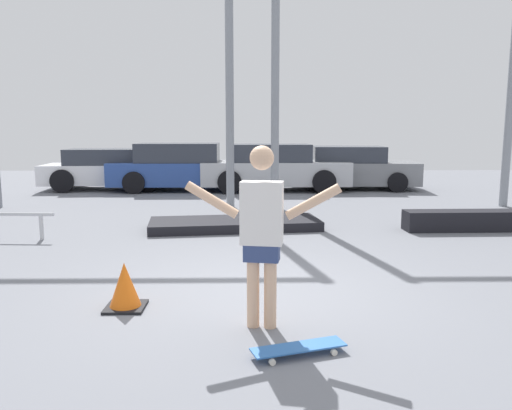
{
  "coord_description": "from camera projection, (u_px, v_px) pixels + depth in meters",
  "views": [
    {
      "loc": [
        -0.11,
        -5.71,
        1.89
      ],
      "look_at": [
        0.01,
        1.64,
        0.79
      ],
      "focal_mm": 35.0,
      "sensor_mm": 36.0,
      "label": 1
    }
  ],
  "objects": [
    {
      "name": "ground_plane",
      "position": [
        258.0,
        291.0,
        5.93
      ],
      "size": [
        36.0,
        36.0,
        0.0
      ],
      "primitive_type": "plane",
      "color": "slate"
    },
    {
      "name": "skateboarder",
      "position": [
        262.0,
        227.0,
        4.71
      ],
      "size": [
        1.48,
        0.33,
        1.76
      ],
      "rotation": [
        0.0,
        0.0,
        -0.16
      ],
      "color": "#DBAD89",
      "rests_on": "ground_plane"
    },
    {
      "name": "skateboard",
      "position": [
        299.0,
        348.0,
        4.24
      ],
      "size": [
        0.85,
        0.45,
        0.08
      ],
      "rotation": [
        0.0,
        0.0,
        0.31
      ],
      "color": "#2D66B2",
      "rests_on": "ground_plane"
    },
    {
      "name": "grind_box",
      "position": [
        475.0,
        220.0,
        9.5
      ],
      "size": [
        2.7,
        0.54,
        0.38
      ],
      "primitive_type": "cube",
      "rotation": [
        0.0,
        0.0,
        0.02
      ],
      "color": "black",
      "rests_on": "ground_plane"
    },
    {
      "name": "manual_pad",
      "position": [
        235.0,
        224.0,
        9.69
      ],
      "size": [
        3.39,
        1.57,
        0.18
      ],
      "primitive_type": "cube",
      "rotation": [
        0.0,
        0.0,
        0.13
      ],
      "color": "black",
      "rests_on": "ground_plane"
    },
    {
      "name": "canopy_support_left",
      "position": [
        108.0,
        40.0,
        11.8
      ],
      "size": [
        5.96,
        0.2,
        6.6
      ],
      "color": "gray",
      "rests_on": "ground_plane"
    },
    {
      "name": "canopy_support_right",
      "position": [
        396.0,
        41.0,
        11.9
      ],
      "size": [
        5.96,
        0.2,
        6.6
      ],
      "color": "gray",
      "rests_on": "ground_plane"
    },
    {
      "name": "parked_car_white",
      "position": [
        109.0,
        169.0,
        16.11
      ],
      "size": [
        4.28,
        2.16,
        1.3
      ],
      "rotation": [
        0.0,
        0.0,
        0.07
      ],
      "color": "white",
      "rests_on": "ground_plane"
    },
    {
      "name": "parked_car_blue",
      "position": [
        183.0,
        168.0,
        15.82
      ],
      "size": [
        4.59,
        2.02,
        1.49
      ],
      "rotation": [
        0.0,
        0.0,
        0.01
      ],
      "color": "#284793",
      "rests_on": "ground_plane"
    },
    {
      "name": "parked_car_silver",
      "position": [
        274.0,
        168.0,
        15.73
      ],
      "size": [
        4.6,
        1.94,
        1.46
      ],
      "rotation": [
        0.0,
        0.0,
        0.01
      ],
      "color": "#B7BABF",
      "rests_on": "ground_plane"
    },
    {
      "name": "parked_car_grey",
      "position": [
        352.0,
        168.0,
        16.23
      ],
      "size": [
        4.18,
        2.22,
        1.38
      ],
      "rotation": [
        0.0,
        0.0,
        -0.08
      ],
      "color": "slate",
      "rests_on": "ground_plane"
    },
    {
      "name": "traffic_cone",
      "position": [
        125.0,
        286.0,
        5.32
      ],
      "size": [
        0.42,
        0.42,
        0.5
      ],
      "color": "black",
      "rests_on": "ground_plane"
    }
  ]
}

